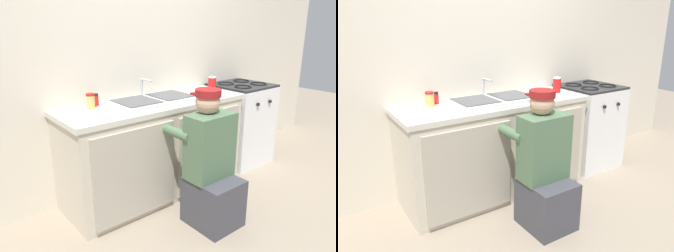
% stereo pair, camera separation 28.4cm
% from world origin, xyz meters
% --- Properties ---
extents(ground_plane, '(12.00, 12.00, 0.00)m').
position_xyz_m(ground_plane, '(0.00, 0.00, 0.00)').
color(ground_plane, gray).
extents(back_wall, '(6.00, 0.10, 2.50)m').
position_xyz_m(back_wall, '(0.00, 0.65, 1.25)').
color(back_wall, beige).
rests_on(back_wall, ground_plane).
extents(counter_cabinet, '(1.73, 0.62, 0.86)m').
position_xyz_m(counter_cabinet, '(0.00, 0.29, 0.43)').
color(counter_cabinet, beige).
rests_on(counter_cabinet, ground_plane).
extents(countertop, '(1.77, 0.62, 0.04)m').
position_xyz_m(countertop, '(0.00, 0.30, 0.88)').
color(countertop, beige).
rests_on(countertop, counter_cabinet).
extents(sink_double_basin, '(0.80, 0.44, 0.19)m').
position_xyz_m(sink_double_basin, '(0.00, 0.30, 0.92)').
color(sink_double_basin, silver).
rests_on(sink_double_basin, countertop).
extents(stove_range, '(0.61, 0.62, 0.93)m').
position_xyz_m(stove_range, '(1.23, 0.30, 0.46)').
color(stove_range, white).
rests_on(stove_range, ground_plane).
extents(plumber_person, '(0.42, 0.61, 1.10)m').
position_xyz_m(plumber_person, '(0.05, -0.38, 0.46)').
color(plumber_person, '#3F3F47').
rests_on(plumber_person, ground_plane).
extents(condiment_jar, '(0.07, 0.07, 0.13)m').
position_xyz_m(condiment_jar, '(-0.55, 0.43, 0.97)').
color(condiment_jar, '#DBB760').
rests_on(condiment_jar, countertop).
extents(cell_phone, '(0.07, 0.14, 0.01)m').
position_xyz_m(cell_phone, '(0.55, 0.28, 0.91)').
color(cell_phone, black).
rests_on(cell_phone, countertop).
extents(soda_cup_red, '(0.08, 0.08, 0.15)m').
position_xyz_m(soda_cup_red, '(0.74, 0.29, 0.98)').
color(soda_cup_red, red).
rests_on(soda_cup_red, countertop).
extents(spice_bottle_red, '(0.04, 0.04, 0.10)m').
position_xyz_m(spice_bottle_red, '(-0.47, 0.50, 0.95)').
color(spice_bottle_red, red).
rests_on(spice_bottle_red, countertop).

